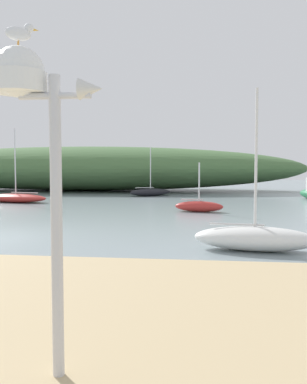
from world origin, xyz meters
TOP-DOWN VIEW (x-y plane):
  - distant_hill at (-5.24, 26.58)m, footprint 43.26×11.65m
  - mast_structure at (5.13, -9.03)m, footprint 1.15×0.56m
  - seagull_on_radar at (5.04, -9.02)m, footprint 0.31×0.26m
  - sailboat_centre_water at (2.71, 19.35)m, footprint 3.52×2.84m
  - sailboat_off_point at (8.33, -1.24)m, footprint 3.53×1.63m
  - sailboat_outer_mooring at (6.64, 8.53)m, footprint 2.59×1.11m
  - sailboat_west_reach at (-5.31, 12.69)m, footprint 4.61×2.31m

SIDE VIEW (x-z plane):
  - sailboat_outer_mooring at x=6.64m, z-range -0.99..1.57m
  - sailboat_west_reach at x=-5.31m, z-range -2.10..2.71m
  - sailboat_centre_water at x=2.71m, z-range -1.59..2.23m
  - sailboat_off_point at x=8.33m, z-range -1.91..2.63m
  - distant_hill at x=-5.24m, z-range 0.00..4.25m
  - mast_structure at x=5.13m, z-range 1.33..4.73m
  - seagull_on_radar at x=5.04m, z-range 3.62..3.86m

